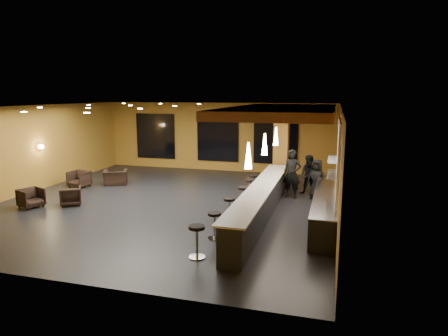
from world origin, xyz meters
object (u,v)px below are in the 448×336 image
(bar_stool_5, at_px, (253,181))
(staff_c, at_px, (317,179))
(staff_b, at_px, (310,175))
(bar_stool_2, at_px, (229,206))
(bar_stool_1, at_px, (214,222))
(armchair_c, at_px, (79,179))
(armchair_a, at_px, (31,198))
(armchair_b, at_px, (71,196))
(pendant_1, at_px, (265,144))
(bar_stool_0, at_px, (197,237))
(column, at_px, (281,147))
(pendant_0, at_px, (248,156))
(staff_a, at_px, (292,174))
(bar_counter, at_px, (261,203))
(pendant_2, at_px, (276,136))
(armchair_d, at_px, (116,177))
(bar_stool_3, at_px, (244,195))
(prep_counter, at_px, (325,206))
(bar_stool_4, at_px, (250,187))

(bar_stool_5, bearing_deg, staff_c, -7.94)
(staff_b, distance_m, bar_stool_2, 4.59)
(staff_b, height_order, bar_stool_5, staff_b)
(staff_b, bearing_deg, bar_stool_1, -96.43)
(staff_b, height_order, armchair_c, staff_b)
(armchair_a, relative_size, armchair_b, 1.02)
(pendant_1, distance_m, bar_stool_0, 4.51)
(column, relative_size, bar_stool_5, 4.92)
(pendant_0, distance_m, staff_a, 5.10)
(bar_counter, bearing_deg, bar_stool_5, 105.80)
(pendant_2, bearing_deg, bar_stool_1, -99.82)
(pendant_0, height_order, armchair_c, pendant_0)
(armchair_b, bearing_deg, column, -179.61)
(pendant_0, distance_m, armchair_d, 8.93)
(pendant_2, height_order, bar_stool_3, pendant_2)
(pendant_2, relative_size, staff_a, 0.37)
(pendant_1, xyz_separation_m, armchair_d, (-7.07, 2.57, -2.02))
(prep_counter, distance_m, staff_c, 2.51)
(staff_a, height_order, bar_stool_3, staff_a)
(bar_counter, xyz_separation_m, pendant_1, (0.00, 0.50, 1.85))
(pendant_0, xyz_separation_m, bar_stool_5, (-0.94, 5.31, -1.89))
(bar_stool_1, relative_size, bar_stool_4, 0.97)
(pendant_2, height_order, armchair_a, pendant_2)
(prep_counter, relative_size, bar_stool_5, 8.43)
(pendant_2, relative_size, bar_stool_0, 0.85)
(column, distance_m, bar_stool_2, 5.38)
(armchair_c, distance_m, bar_stool_5, 7.46)
(bar_stool_2, distance_m, bar_stool_3, 1.31)
(prep_counter, height_order, bar_stool_5, prep_counter)
(staff_a, bearing_deg, prep_counter, -55.86)
(bar_stool_1, bearing_deg, bar_stool_2, 90.41)
(armchair_b, height_order, bar_stool_3, bar_stool_3)
(armchair_d, bearing_deg, prep_counter, 139.34)
(staff_c, xyz_separation_m, bar_stool_4, (-2.41, -0.77, -0.27))
(prep_counter, relative_size, armchair_d, 5.99)
(bar_stool_1, bearing_deg, staff_c, 64.04)
(armchair_d, relative_size, bar_stool_5, 1.41)
(armchair_a, bearing_deg, staff_b, -42.97)
(pendant_0, xyz_separation_m, staff_a, (0.67, 4.86, -1.41))
(bar_stool_2, bearing_deg, bar_counter, 31.05)
(pendant_0, height_order, bar_stool_4, pendant_0)
(staff_b, bearing_deg, armchair_b, -140.59)
(pendant_0, bearing_deg, bar_stool_0, -121.73)
(pendant_0, distance_m, bar_stool_5, 5.71)
(bar_stool_5, bearing_deg, bar_stool_2, -89.59)
(armchair_c, relative_size, bar_stool_2, 1.04)
(bar_stool_2, height_order, bar_stool_5, bar_stool_2)
(staff_b, height_order, bar_stool_2, staff_b)
(prep_counter, bearing_deg, armchair_c, 170.57)
(pendant_2, xyz_separation_m, bar_stool_1, (-0.90, -5.17, -1.86))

